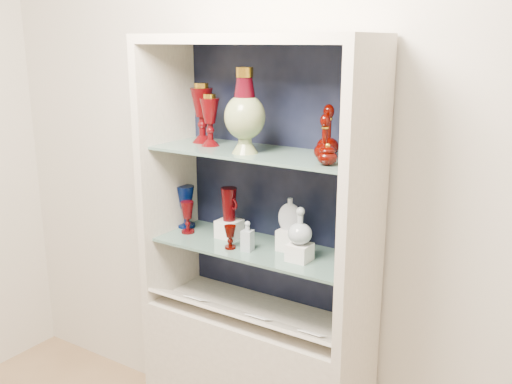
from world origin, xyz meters
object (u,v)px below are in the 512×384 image
Objects in this scene: clear_round_decanter at (300,227)px; cameo_medallion at (360,224)px; clear_square_bottle at (247,236)px; ruby_goblet_tall at (188,217)px; ruby_decanter_a at (328,127)px; enamel_urn at (245,111)px; ruby_decanter_b at (325,136)px; ruby_pitcher at (229,204)px; ruby_goblet_small at (230,237)px; flat_flask at (290,214)px; pedestal_lamp_right at (210,120)px; lidded_bowl at (327,154)px; cobalt_goblet at (186,207)px; pedestal_lamp_left at (202,113)px.

cameo_medallion is at bearing 23.14° from clear_round_decanter.
clear_square_bottle is at bearing -170.13° from cameo_medallion.
ruby_decanter_a is at bearing 6.84° from ruby_goblet_tall.
ruby_decanter_a is (0.31, 0.12, -0.06)m from enamel_urn.
ruby_pitcher is (-0.49, 0.06, -0.36)m from ruby_decanter_b.
ruby_goblet_small is 0.28m from flat_flask.
ruby_goblet_tall is at bearing -179.25° from cameo_medallion.
ruby_pitcher is (0.20, 0.05, 0.08)m from ruby_goblet_tall.
lidded_bowl is (0.60, -0.09, -0.07)m from pedestal_lamp_right.
ruby_decanter_a is at bearing 107.75° from ruby_decanter_b.
ruby_decanter_a is at bearing 7.16° from pedestal_lamp_right.
pedestal_lamp_right is at bearing 171.69° from lidded_bowl.
ruby_decanter_a is at bearing 22.40° from clear_square_bottle.
lidded_bowl is at bearing 6.63° from ruby_pitcher.
cobalt_goblet is (-0.80, 0.14, -0.36)m from lidded_bowl.
flat_flask is at bearing 32.51° from enamel_urn.
pedestal_lamp_right is 1.49× the size of ruby_pitcher.
flat_flask is at bearing 138.32° from clear_round_decanter.
ruby_goblet_small is at bearing -33.09° from ruby_pitcher.
ruby_decanter_b is 0.94× the size of cobalt_goblet.
enamel_urn is at bearing -170.84° from cameo_medallion.
flat_flask is (0.57, -0.01, 0.06)m from cobalt_goblet.
ruby_goblet_small is (0.15, -0.08, -0.48)m from pedestal_lamp_right.
enamel_urn is at bearing 19.17° from ruby_goblet_small.
pedestal_lamp_right is 0.56m from ruby_decanter_b.
ruby_goblet_tall is 1.14× the size of clear_square_bottle.
flat_flask is (-0.18, 0.07, -0.35)m from ruby_decanter_b.
enamel_urn is 1.49× the size of ruby_decanter_a.
pedestal_lamp_left is 2.59× the size of ruby_goblet_small.
enamel_urn reaches higher than lidded_bowl.
ruby_decanter_a is 0.81m from ruby_goblet_tall.
ruby_decanter_a is 0.40m from flat_flask.
enamel_urn is at bearing -14.46° from cobalt_goblet.
cobalt_goblet is at bearing -178.87° from ruby_decanter_a.
lidded_bowl reaches higher than cameo_medallion.
cobalt_goblet is at bearing 174.59° from ruby_decanter_b.
ruby_pitcher is 0.62m from cameo_medallion.
flat_flask is 0.97× the size of clear_round_decanter.
pedestal_lamp_left reaches higher than ruby_decanter_b.
flat_flask is 0.31m from cameo_medallion.
flat_flask is (0.38, 0.05, -0.37)m from pedestal_lamp_right.
pedestal_lamp_left is at bearing 151.55° from ruby_goblet_small.
cameo_medallion is (0.22, 0.09, 0.02)m from clear_round_decanter.
clear_square_bottle is (-0.33, -0.04, -0.45)m from ruby_decanter_b.
cameo_medallion is (0.62, 0.01, 0.01)m from ruby_pitcher.
ruby_goblet_small is 0.56m from cameo_medallion.
pedestal_lamp_right reaches higher than ruby_decanter_b.
ruby_decanter_a reaches higher than ruby_goblet_small.
ruby_decanter_a is at bearing 23.26° from ruby_pitcher.
ruby_goblet_small is at bearing -164.33° from flat_flask.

